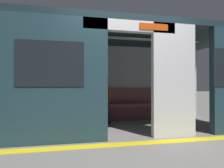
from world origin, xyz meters
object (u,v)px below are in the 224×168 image
Objects in this scene: train_car at (113,64)px; grab_pole_door at (105,81)px; bench_seat at (107,108)px; book at (114,103)px; person_seated at (101,96)px; handbag at (86,101)px.

train_car reaches higher than grab_pole_door.
book is (-0.20, -0.02, 0.12)m from bench_seat.
train_car is 5.33× the size of person_seated.
train_car is at bearing 119.09° from handbag.
train_car is at bearing 86.95° from bench_seat.
book reaches higher than bench_seat.
handbag is (0.43, -0.09, -0.13)m from person_seated.
handbag is at bearing -60.91° from train_car.
handbag is (0.55, -1.00, -0.94)m from train_car.
book is (-0.37, -0.08, -0.20)m from person_seated.
bench_seat is at bearing 176.87° from handbag.
grab_pole_door reaches higher than person_seated.
handbag is (0.61, -0.03, 0.20)m from bench_seat.
train_car reaches higher than handbag.
person_seated is (0.18, 0.05, 0.33)m from bench_seat.
train_car reaches higher than bench_seat.
bench_seat is at bearing 35.89° from book.
book is (-0.25, -0.99, -1.01)m from train_car.
person_seated reaches higher than bench_seat.
train_car is 1.22m from person_seated.
grab_pole_door reaches higher than handbag.
handbag is at bearing -3.13° from bench_seat.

